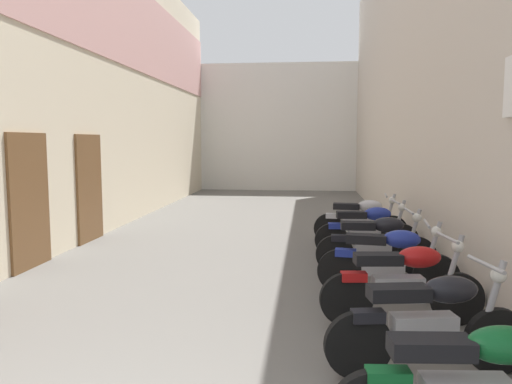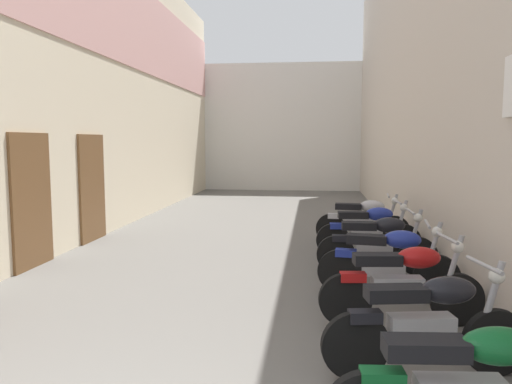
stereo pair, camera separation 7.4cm
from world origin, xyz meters
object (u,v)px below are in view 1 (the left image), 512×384
motorcycle_fifth (376,242)px  motorcycle_seventh (361,220)px  motorcycle_second (430,321)px  motorcycle_sixth (367,229)px  motorcycle_fourth (388,259)px  motorcycle_third (403,282)px

motorcycle_fifth → motorcycle_seventh: size_ratio=1.00×
motorcycle_second → motorcycle_fifth: 3.34m
motorcycle_fifth → motorcycle_sixth: 1.14m
motorcycle_second → motorcycle_sixth: (0.00, 4.49, 0.00)m
motorcycle_fourth → motorcycle_third: bearing=-90.0°
motorcycle_fourth → motorcycle_seventh: size_ratio=1.00×
motorcycle_seventh → motorcycle_fifth: bearing=-90.0°
motorcycle_fourth → motorcycle_sixth: bearing=90.0°
motorcycle_second → motorcycle_third: same height
motorcycle_sixth → motorcycle_second: bearing=-90.0°
motorcycle_fourth → motorcycle_fifth: bearing=90.0°
motorcycle_fifth → motorcycle_seventh: 2.23m
motorcycle_fourth → motorcycle_sixth: 2.23m
motorcycle_second → motorcycle_fifth: bearing=90.0°
motorcycle_fifth → motorcycle_sixth: size_ratio=1.00×
motorcycle_third → motorcycle_fifth: same height
motorcycle_fifth → motorcycle_seventh: same height
motorcycle_third → motorcycle_seventh: 4.36m
motorcycle_third → motorcycle_fourth: (-0.00, 1.05, 0.00)m
motorcycle_second → motorcycle_sixth: same height
motorcycle_second → motorcycle_seventh: same height
motorcycle_third → motorcycle_seventh: size_ratio=1.00×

